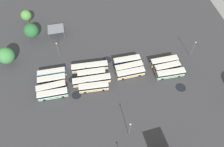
{
  "coord_description": "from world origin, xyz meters",
  "views": [
    {
      "loc": [
        -5.77,
        -50.73,
        69.48
      ],
      "look_at": [
        0.55,
        0.08,
        1.5
      ],
      "focal_mm": 33.17,
      "sensor_mm": 36.0,
      "label": 1
    }
  ],
  "objects_px": {
    "bus_row2_slot1": "(131,73)",
    "bus_row3_slot1": "(167,67)",
    "bus_row0_slot1": "(51,87)",
    "bus_row2_slot3": "(127,61)",
    "lamp_post_far_corner": "(193,49)",
    "tree_east_edge": "(6,56)",
    "bus_row0_slot2": "(52,80)",
    "bus_row3_slot0": "(170,74)",
    "lamp_post_by_building": "(58,49)",
    "bus_row2_slot2": "(129,67)",
    "bus_row3_slot2": "(164,61)",
    "tree_north_edge": "(26,16)",
    "bus_row1_slot2": "(91,73)",
    "lamp_post_near_entrance": "(130,129)",
    "bus_row1_slot1": "(92,80)",
    "bus_row0_slot0": "(53,94)",
    "maintenance_shelter": "(56,29)",
    "bus_row0_slot3": "(52,73)",
    "bus_row1_slot3": "(90,67)",
    "tree_west_edge": "(31,31)",
    "bus_row1_slot0": "(94,87)"
  },
  "relations": [
    {
      "from": "bus_row2_slot2",
      "to": "bus_row1_slot2",
      "type": "bearing_deg",
      "value": -175.51
    },
    {
      "from": "bus_row1_slot2",
      "to": "bus_row0_slot3",
      "type": "bearing_deg",
      "value": 172.94
    },
    {
      "from": "lamp_post_far_corner",
      "to": "tree_west_edge",
      "type": "bearing_deg",
      "value": 164.82
    },
    {
      "from": "bus_row0_slot1",
      "to": "bus_row2_slot3",
      "type": "bearing_deg",
      "value": 17.47
    },
    {
      "from": "bus_row2_slot3",
      "to": "bus_row3_slot2",
      "type": "relative_size",
      "value": 0.97
    },
    {
      "from": "bus_row1_slot3",
      "to": "lamp_post_near_entrance",
      "type": "relative_size",
      "value": 1.77
    },
    {
      "from": "bus_row2_slot3",
      "to": "bus_row1_slot3",
      "type": "bearing_deg",
      "value": -174.72
    },
    {
      "from": "bus_row1_slot2",
      "to": "lamp_post_far_corner",
      "type": "height_order",
      "value": "lamp_post_far_corner"
    },
    {
      "from": "bus_row1_slot1",
      "to": "bus_row0_slot0",
      "type": "bearing_deg",
      "value": -162.99
    },
    {
      "from": "lamp_post_near_entrance",
      "to": "bus_row2_slot3",
      "type": "bearing_deg",
      "value": 81.76
    },
    {
      "from": "bus_row0_slot2",
      "to": "bus_row3_slot0",
      "type": "xyz_separation_m",
      "value": [
        48.14,
        -2.96,
        0.0
      ]
    },
    {
      "from": "bus_row0_slot0",
      "to": "bus_row1_slot2",
      "type": "bearing_deg",
      "value": 28.12
    },
    {
      "from": "bus_row1_slot1",
      "to": "bus_row2_slot3",
      "type": "height_order",
      "value": "same"
    },
    {
      "from": "tree_west_edge",
      "to": "bus_row2_slot3",
      "type": "bearing_deg",
      "value": -25.59
    },
    {
      "from": "bus_row3_slot2",
      "to": "lamp_post_near_entrance",
      "type": "height_order",
      "value": "lamp_post_near_entrance"
    },
    {
      "from": "bus_row0_slot2",
      "to": "bus_row3_slot2",
      "type": "relative_size",
      "value": 0.93
    },
    {
      "from": "bus_row1_slot1",
      "to": "bus_row1_slot3",
      "type": "xyz_separation_m",
      "value": [
        -0.37,
        7.04,
        0.0
      ]
    },
    {
      "from": "tree_west_edge",
      "to": "tree_north_edge",
      "type": "bearing_deg",
      "value": 107.62
    },
    {
      "from": "bus_row1_slot3",
      "to": "lamp_post_by_building",
      "type": "relative_size",
      "value": 1.98
    },
    {
      "from": "bus_row3_slot0",
      "to": "lamp_post_by_building",
      "type": "bearing_deg",
      "value": 159.3
    },
    {
      "from": "bus_row3_slot2",
      "to": "maintenance_shelter",
      "type": "height_order",
      "value": "maintenance_shelter"
    },
    {
      "from": "bus_row1_slot2",
      "to": "lamp_post_near_entrance",
      "type": "distance_m",
      "value": 28.91
    },
    {
      "from": "bus_row2_slot2",
      "to": "lamp_post_by_building",
      "type": "xyz_separation_m",
      "value": [
        -29.33,
        11.86,
        2.45
      ]
    },
    {
      "from": "bus_row2_slot1",
      "to": "tree_east_edge",
      "type": "bearing_deg",
      "value": 165.76
    },
    {
      "from": "bus_row0_slot3",
      "to": "lamp_post_by_building",
      "type": "xyz_separation_m",
      "value": [
        2.62,
        11.11,
        2.45
      ]
    },
    {
      "from": "bus_row0_slot0",
      "to": "tree_east_edge",
      "type": "relative_size",
      "value": 1.32
    },
    {
      "from": "bus_row2_slot2",
      "to": "bus_row3_slot1",
      "type": "height_order",
      "value": "same"
    },
    {
      "from": "bus_row1_slot1",
      "to": "bus_row3_slot2",
      "type": "height_order",
      "value": "same"
    },
    {
      "from": "tree_north_edge",
      "to": "tree_east_edge",
      "type": "distance_m",
      "value": 26.7
    },
    {
      "from": "bus_row2_slot1",
      "to": "bus_row0_slot3",
      "type": "bearing_deg",
      "value": 173.07
    },
    {
      "from": "bus_row2_slot1",
      "to": "bus_row3_slot1",
      "type": "relative_size",
      "value": 1.06
    },
    {
      "from": "bus_row0_slot3",
      "to": "bus_row2_slot1",
      "type": "height_order",
      "value": "same"
    },
    {
      "from": "lamp_post_far_corner",
      "to": "tree_east_edge",
      "type": "relative_size",
      "value": 0.98
    },
    {
      "from": "bus_row3_slot0",
      "to": "bus_row3_slot2",
      "type": "height_order",
      "value": "same"
    },
    {
      "from": "bus_row1_slot2",
      "to": "bus_row3_slot0",
      "type": "height_order",
      "value": "same"
    },
    {
      "from": "bus_row0_slot2",
      "to": "maintenance_shelter",
      "type": "height_order",
      "value": "maintenance_shelter"
    },
    {
      "from": "bus_row1_slot2",
      "to": "tree_north_edge",
      "type": "height_order",
      "value": "tree_north_edge"
    },
    {
      "from": "bus_row3_slot0",
      "to": "lamp_post_by_building",
      "type": "distance_m",
      "value": 48.91
    },
    {
      "from": "bus_row3_slot1",
      "to": "lamp_post_by_building",
      "type": "height_order",
      "value": "lamp_post_by_building"
    },
    {
      "from": "bus_row1_slot2",
      "to": "bus_row1_slot3",
      "type": "height_order",
      "value": "same"
    },
    {
      "from": "lamp_post_far_corner",
      "to": "tree_east_edge",
      "type": "bearing_deg",
      "value": 176.22
    },
    {
      "from": "bus_row2_slot1",
      "to": "bus_row3_slot0",
      "type": "xyz_separation_m",
      "value": [
        16.2,
        -2.25,
        0.0
      ]
    },
    {
      "from": "bus_row1_slot1",
      "to": "maintenance_shelter",
      "type": "bearing_deg",
      "value": 115.74
    },
    {
      "from": "lamp_post_near_entrance",
      "to": "bus_row3_slot2",
      "type": "bearing_deg",
      "value": 55.06
    },
    {
      "from": "bus_row3_slot1",
      "to": "bus_row1_slot0",
      "type": "bearing_deg",
      "value": -168.92
    },
    {
      "from": "bus_row1_slot3",
      "to": "lamp_post_by_building",
      "type": "bearing_deg",
      "value": 143.46
    },
    {
      "from": "bus_row2_slot3",
      "to": "lamp_post_near_entrance",
      "type": "height_order",
      "value": "lamp_post_near_entrance"
    },
    {
      "from": "bus_row1_slot2",
      "to": "lamp_post_near_entrance",
      "type": "relative_size",
      "value": 1.32
    },
    {
      "from": "bus_row3_slot2",
      "to": "tree_east_edge",
      "type": "distance_m",
      "value": 66.65
    },
    {
      "from": "bus_row0_slot0",
      "to": "maintenance_shelter",
      "type": "relative_size",
      "value": 1.42
    }
  ]
}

